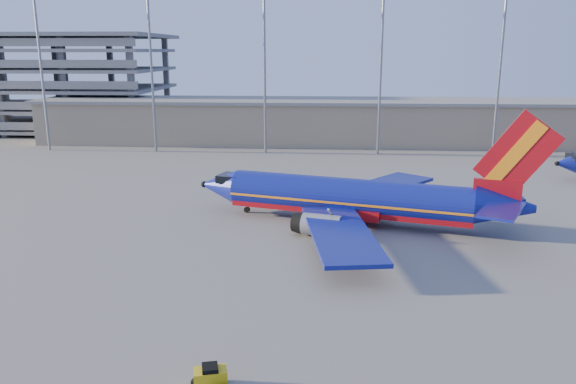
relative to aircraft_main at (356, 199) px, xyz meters
name	(u,v)px	position (x,y,z in m)	size (l,w,h in m)	color
ground	(268,234)	(-8.97, -3.98, -2.68)	(220.00, 220.00, 0.00)	slate
terminal_building	(347,121)	(1.03, 54.02, 1.63)	(122.00, 16.00, 8.50)	gray
parking_garage	(31,78)	(-70.97, 70.07, 9.04)	(62.00, 32.00, 21.40)	slate
light_mast_row	(323,52)	(-3.97, 42.02, 14.87)	(101.60, 1.60, 28.65)	gray
aircraft_main	(356,199)	(0.00, 0.00, 0.00)	(36.27, 34.39, 12.57)	navy
baggage_tug	(210,376)	(-9.42, -30.44, -2.01)	(2.02, 1.50, 1.30)	gold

